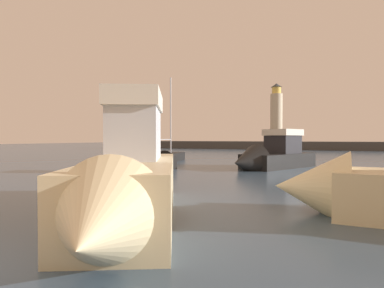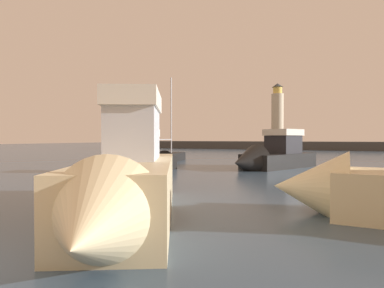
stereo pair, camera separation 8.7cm
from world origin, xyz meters
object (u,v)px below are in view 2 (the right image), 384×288
motorboat_2 (156,160)px  motorboat_4 (128,180)px  lighthouse (277,114)px  motorboat_0 (269,157)px  sailboat_moored (169,157)px

motorboat_2 → motorboat_4: bearing=-62.9°
lighthouse → motorboat_4: bearing=-85.5°
lighthouse → motorboat_2: 47.18m
lighthouse → motorboat_4: (4.61, -58.27, -6.05)m
motorboat_0 → lighthouse: bearing=97.4°
motorboat_0 → motorboat_4: 16.31m
sailboat_moored → motorboat_2: bearing=-68.4°
motorboat_2 → motorboat_4: (5.92, -11.55, 0.36)m
sailboat_moored → motorboat_0: bearing=-17.7°
lighthouse → motorboat_2: lighthouse is taller
lighthouse → motorboat_0: (5.46, -41.99, -6.32)m
motorboat_4 → motorboat_2: bearing=117.1°
lighthouse → sailboat_moored: lighthouse is taller
lighthouse → motorboat_4: 58.77m
motorboat_2 → sailboat_moored: 8.48m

